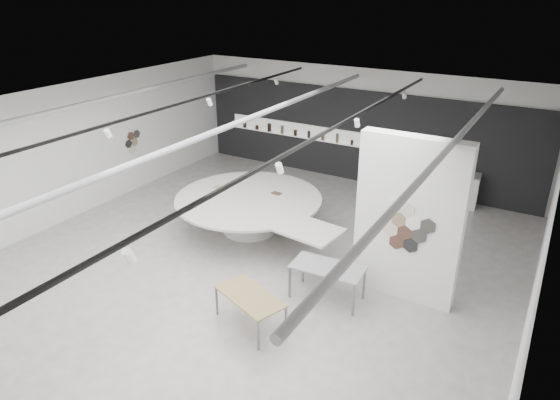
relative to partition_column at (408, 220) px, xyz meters
The scene contains 7 objects.
room 3.74m from the partition_column, 164.48° to the right, with size 12.02×14.02×3.82m.
back_wall_display 6.94m from the partition_column, 121.10° to the left, with size 11.80×0.27×3.10m.
partition_column is the anchor object (origin of this frame).
display_island 4.70m from the partition_column, 169.53° to the left, with size 5.27×4.42×1.01m.
sample_table_wood 3.61m from the partition_column, 131.21° to the right, with size 1.65×1.21×0.70m.
sample_table_stone 1.97m from the partition_column, 144.16° to the right, with size 1.57×0.86×0.79m.
kitchen_counter 5.70m from the partition_column, 93.65° to the left, with size 1.88×0.88×1.44m.
Camera 1 is at (5.89, -8.31, 6.32)m, focal length 32.00 mm.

